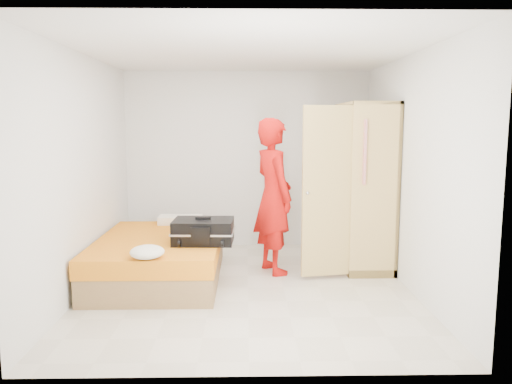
{
  "coord_description": "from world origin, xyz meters",
  "views": [
    {
      "loc": [
        -0.02,
        -5.44,
        1.85
      ],
      "look_at": [
        0.1,
        0.67,
        1.0
      ],
      "focal_mm": 35.0,
      "sensor_mm": 36.0,
      "label": 1
    }
  ],
  "objects_px": {
    "bed": "(160,258)",
    "person": "(273,196)",
    "suitcase": "(203,231)",
    "round_cushion": "(147,252)",
    "wardrobe": "(361,190)"
  },
  "relations": [
    {
      "from": "wardrobe",
      "to": "round_cushion",
      "type": "distance_m",
      "value": 2.87
    },
    {
      "from": "bed",
      "to": "person",
      "type": "height_order",
      "value": "person"
    },
    {
      "from": "round_cushion",
      "to": "bed",
      "type": "bearing_deg",
      "value": 92.32
    },
    {
      "from": "round_cushion",
      "to": "wardrobe",
      "type": "bearing_deg",
      "value": 29.73
    },
    {
      "from": "bed",
      "to": "round_cushion",
      "type": "relative_size",
      "value": 5.84
    },
    {
      "from": "person",
      "to": "suitcase",
      "type": "relative_size",
      "value": 2.71
    },
    {
      "from": "wardrobe",
      "to": "bed",
      "type": "bearing_deg",
      "value": -168.52
    },
    {
      "from": "round_cushion",
      "to": "person",
      "type": "bearing_deg",
      "value": 41.57
    },
    {
      "from": "bed",
      "to": "wardrobe",
      "type": "xyz_separation_m",
      "value": [
        2.5,
        0.51,
        0.75
      ]
    },
    {
      "from": "suitcase",
      "to": "person",
      "type": "bearing_deg",
      "value": 34.94
    },
    {
      "from": "round_cushion",
      "to": "suitcase",
      "type": "bearing_deg",
      "value": 52.05
    },
    {
      "from": "bed",
      "to": "suitcase",
      "type": "height_order",
      "value": "suitcase"
    },
    {
      "from": "suitcase",
      "to": "round_cushion",
      "type": "relative_size",
      "value": 2.04
    },
    {
      "from": "wardrobe",
      "to": "suitcase",
      "type": "xyz_separation_m",
      "value": [
        -1.96,
        -0.76,
        -0.37
      ]
    },
    {
      "from": "person",
      "to": "round_cushion",
      "type": "distance_m",
      "value": 1.82
    }
  ]
}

